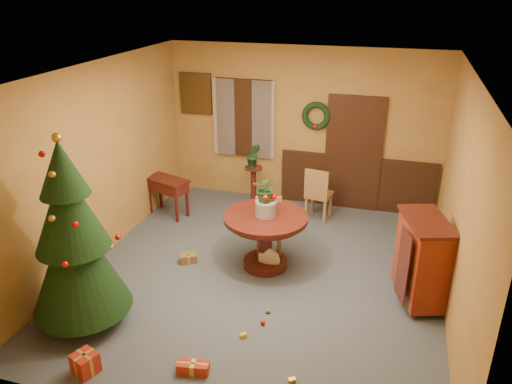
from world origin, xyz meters
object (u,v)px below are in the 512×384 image
at_px(chair_near, 269,225).
at_px(writing_desk, 167,188).
at_px(sideboard, 422,258).
at_px(dining_table, 266,231).
at_px(christmas_tree, 73,239).

bearing_deg(chair_near, writing_desk, 157.81).
distance_m(writing_desk, sideboard, 4.55).
xyz_separation_m(dining_table, writing_desk, (-2.15, 1.22, -0.07)).
relative_size(dining_table, writing_desk, 1.42).
bearing_deg(christmas_tree, sideboard, 22.15).
bearing_deg(christmas_tree, dining_table, 45.88).
distance_m(chair_near, sideboard, 2.30).
distance_m(christmas_tree, writing_desk, 3.17).
relative_size(chair_near, writing_desk, 1.07).
height_order(writing_desk, sideboard, sideboard).
relative_size(dining_table, chair_near, 1.32).
xyz_separation_m(chair_near, christmas_tree, (-1.77, -2.23, 0.67)).
xyz_separation_m(chair_near, sideboard, (2.21, -0.62, 0.15)).
distance_m(chair_near, christmas_tree, 2.92).
relative_size(dining_table, christmas_tree, 0.50).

